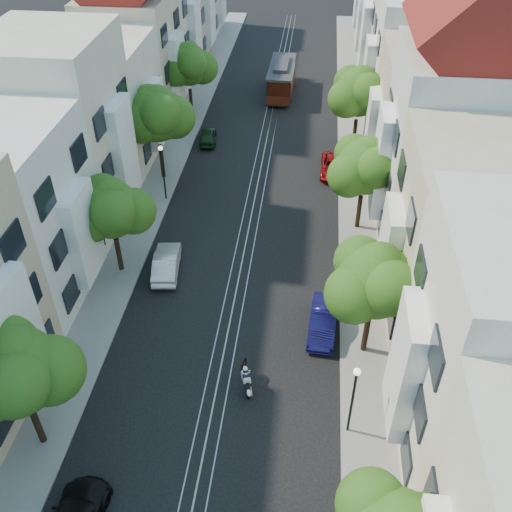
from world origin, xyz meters
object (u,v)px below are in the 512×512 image
(tree_e_b, at_px, (376,283))
(tree_w_a, at_px, (18,373))
(parked_car_e_far, at_px, (334,166))
(sportbike_rider, at_px, (246,377))
(cable_car, at_px, (281,77))
(tree_e_d, at_px, (360,93))
(tree_w_c, at_px, (157,115))
(parked_car_w_mid, at_px, (166,263))
(parked_car_w_far, at_px, (208,136))
(tree_w_b, at_px, (111,210))
(tree_e_c, at_px, (366,168))
(lamp_east, at_px, (354,391))
(tree_w_d, at_px, (189,66))
(lamp_west, at_px, (162,165))
(parked_car_e_mid, at_px, (323,321))

(tree_e_b, relative_size, tree_w_a, 1.00)
(parked_car_e_far, bearing_deg, sportbike_rider, -99.75)
(cable_car, bearing_deg, tree_e_d, -57.05)
(cable_car, bearing_deg, parked_car_e_far, -69.99)
(tree_w_c, bearing_deg, tree_e_b, -48.01)
(cable_car, xyz_separation_m, parked_car_e_far, (5.10, -14.72, -1.09))
(parked_car_w_mid, xyz_separation_m, parked_car_w_far, (-0.43, 16.86, -0.09))
(tree_w_b, distance_m, sportbike_rider, 12.29)
(tree_w_a, bearing_deg, tree_e_d, 63.59)
(tree_e_b, distance_m, tree_e_d, 22.00)
(tree_w_a, height_order, cable_car, tree_w_a)
(tree_e_d, relative_size, parked_car_e_far, 1.63)
(tree_e_c, distance_m, parked_car_w_far, 16.89)
(tree_w_a, bearing_deg, tree_w_c, 90.00)
(tree_w_a, relative_size, lamp_east, 1.61)
(sportbike_rider, relative_size, parked_car_w_mid, 0.46)
(tree_e_b, height_order, tree_w_d, tree_e_b)
(lamp_west, bearing_deg, cable_car, 71.02)
(tree_e_d, bearing_deg, parked_car_w_far, 179.64)
(cable_car, height_order, parked_car_e_mid, cable_car)
(tree_e_b, height_order, sportbike_rider, tree_e_b)
(tree_e_b, distance_m, cable_car, 33.63)
(tree_w_c, bearing_deg, tree_w_a, -90.00)
(tree_w_a, relative_size, parked_car_w_mid, 1.65)
(tree_e_c, height_order, lamp_west, tree_e_c)
(parked_car_w_far, bearing_deg, tree_w_a, 78.26)
(tree_w_a, height_order, tree_w_c, tree_w_c)
(tree_e_d, relative_size, parked_car_e_mid, 1.71)
(tree_w_d, height_order, lamp_west, tree_w_d)
(tree_w_a, distance_m, tree_w_c, 23.00)
(tree_e_c, height_order, cable_car, tree_e_c)
(tree_w_c, height_order, tree_w_d, tree_w_c)
(tree_w_a, relative_size, cable_car, 0.90)
(lamp_west, height_order, cable_car, lamp_west)
(tree_w_c, bearing_deg, parked_car_w_mid, -75.75)
(tree_w_b, xyz_separation_m, parked_car_e_far, (12.74, 13.08, -3.81))
(tree_w_b, distance_m, parked_car_e_mid, 13.29)
(sportbike_rider, bearing_deg, parked_car_w_mid, 109.20)
(tree_e_b, relative_size, tree_w_b, 1.07)
(lamp_east, distance_m, parked_car_w_far, 29.34)
(sportbike_rider, height_order, parked_car_e_far, sportbike_rider)
(tree_e_b, relative_size, parked_car_e_far, 1.59)
(parked_car_e_far, bearing_deg, tree_w_d, 146.41)
(tree_e_b, xyz_separation_m, parked_car_w_mid, (-11.66, 5.21, -4.07))
(tree_w_b, distance_m, tree_w_d, 22.00)
(parked_car_e_far, height_order, parked_car_w_far, parked_car_e_far)
(tree_w_a, bearing_deg, tree_e_c, 51.34)
(tree_w_c, height_order, lamp_east, tree_w_c)
(tree_e_c, bearing_deg, parked_car_w_mid, -153.60)
(cable_car, bearing_deg, tree_w_d, -141.91)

